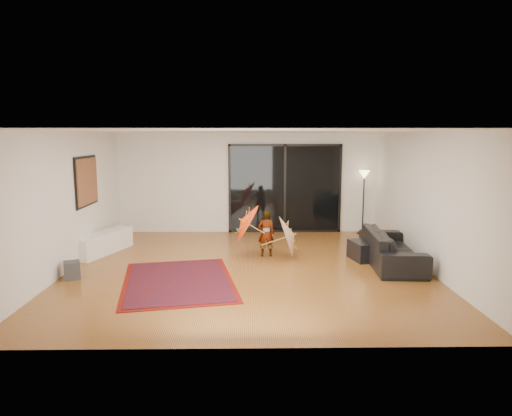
{
  "coord_description": "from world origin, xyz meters",
  "views": [
    {
      "loc": [
        0.02,
        -8.82,
        2.61
      ],
      "look_at": [
        0.17,
        0.72,
        1.1
      ],
      "focal_mm": 32.0,
      "sensor_mm": 36.0,
      "label": 1
    }
  ],
  "objects_px": {
    "ottoman": "(368,250)",
    "child": "(266,234)",
    "media_console": "(104,243)",
    "sofa": "(392,248)"
  },
  "relations": [
    {
      "from": "media_console",
      "to": "ottoman",
      "type": "relative_size",
      "value": 2.41
    },
    {
      "from": "media_console",
      "to": "sofa",
      "type": "bearing_deg",
      "value": 10.33
    },
    {
      "from": "media_console",
      "to": "sofa",
      "type": "relative_size",
      "value": 0.71
    },
    {
      "from": "ottoman",
      "to": "sofa",
      "type": "bearing_deg",
      "value": -43.38
    },
    {
      "from": "media_console",
      "to": "child",
      "type": "height_order",
      "value": "child"
    },
    {
      "from": "ottoman",
      "to": "child",
      "type": "relative_size",
      "value": 0.69
    },
    {
      "from": "child",
      "to": "media_console",
      "type": "bearing_deg",
      "value": -8.49
    },
    {
      "from": "sofa",
      "to": "child",
      "type": "xyz_separation_m",
      "value": [
        -2.55,
        0.67,
        0.16
      ]
    },
    {
      "from": "child",
      "to": "ottoman",
      "type": "bearing_deg",
      "value": 168.4
    },
    {
      "from": "ottoman",
      "to": "child",
      "type": "xyz_separation_m",
      "value": [
        -2.17,
        0.31,
        0.31
      ]
    }
  ]
}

